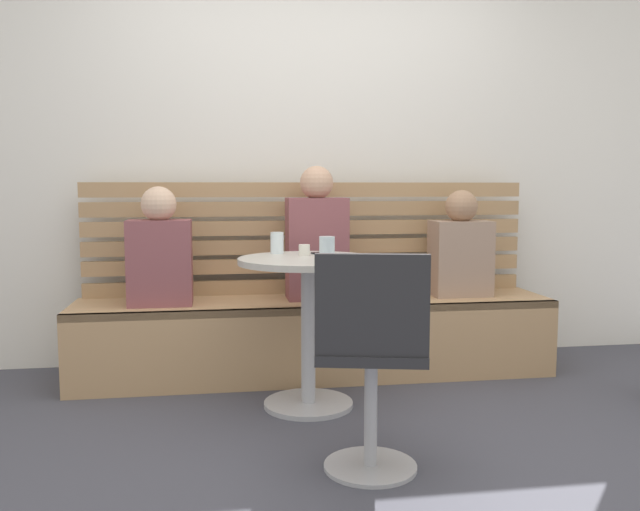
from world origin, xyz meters
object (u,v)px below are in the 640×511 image
(cup_glass_tall, at_px, (327,250))
(plate_small, at_px, (332,257))
(person_adult, at_px, (317,240))
(white_chair, at_px, (371,355))
(phone_on_table, at_px, (323,254))
(person_child_middle, at_px, (160,253))
(cafe_table, at_px, (308,303))
(person_child_left, at_px, (460,249))
(cup_espresso_small, at_px, (304,250))
(booth_bench, at_px, (315,337))
(cup_water_clear, at_px, (277,243))

(cup_glass_tall, bearing_deg, plate_small, 73.06)
(person_adult, bearing_deg, white_chair, -90.17)
(white_chair, height_order, phone_on_table, white_chair)
(person_adult, distance_m, person_child_middle, 0.87)
(cup_glass_tall, height_order, plate_small, cup_glass_tall)
(cafe_table, xyz_separation_m, plate_small, (0.11, -0.05, 0.23))
(white_chair, relative_size, plate_small, 5.00)
(person_child_left, relative_size, cup_espresso_small, 11.11)
(cafe_table, height_order, cup_glass_tall, cup_glass_tall)
(cup_glass_tall, bearing_deg, cafe_table, 102.77)
(person_child_left, bearing_deg, booth_bench, -178.77)
(white_chair, height_order, cup_glass_tall, cup_glass_tall)
(booth_bench, xyz_separation_m, white_chair, (0.01, -1.35, 0.24))
(plate_small, bearing_deg, person_adult, 88.39)
(cafe_table, bearing_deg, person_child_left, 29.38)
(person_adult, bearing_deg, phone_on_table, -94.29)
(cup_water_clear, xyz_separation_m, phone_on_table, (0.22, -0.10, -0.05))
(person_adult, distance_m, phone_on_table, 0.45)
(cup_water_clear, bearing_deg, person_child_left, 16.56)
(person_child_middle, bearing_deg, white_chair, -56.81)
(person_adult, bearing_deg, cafe_table, -102.61)
(plate_small, bearing_deg, white_chair, -88.99)
(cup_espresso_small, relative_size, phone_on_table, 0.40)
(booth_bench, bearing_deg, white_chair, -89.66)
(cup_glass_tall, bearing_deg, cup_water_clear, 111.84)
(person_adult, relative_size, plate_small, 4.46)
(booth_bench, height_order, cup_espresso_small, cup_espresso_small)
(booth_bench, bearing_deg, plate_small, -90.52)
(cup_water_clear, bearing_deg, booth_bench, 51.85)
(white_chair, height_order, cup_espresso_small, white_chair)
(person_child_left, relative_size, phone_on_table, 4.44)
(cup_espresso_small, bearing_deg, white_chair, -81.95)
(cafe_table, bearing_deg, person_adult, 77.39)
(booth_bench, relative_size, cafe_table, 3.65)
(cup_espresso_small, distance_m, cup_water_clear, 0.18)
(booth_bench, distance_m, cup_espresso_small, 0.71)
(cafe_table, relative_size, plate_small, 4.35)
(white_chair, relative_size, cup_espresso_small, 15.18)
(person_adult, relative_size, phone_on_table, 5.42)
(cup_water_clear, relative_size, phone_on_table, 0.79)
(cafe_table, height_order, person_child_left, person_child_left)
(white_chair, distance_m, plate_small, 0.81)
(person_adult, height_order, cup_espresso_small, person_adult)
(cafe_table, xyz_separation_m, cup_water_clear, (-0.13, 0.22, 0.28))
(plate_small, height_order, phone_on_table, plate_small)
(person_child_left, xyz_separation_m, cup_espresso_small, (-0.99, -0.45, 0.05))
(white_chair, relative_size, person_child_middle, 1.32)
(cafe_table, relative_size, cup_glass_tall, 6.17)
(cup_espresso_small, bearing_deg, cup_glass_tall, -80.05)
(cafe_table, relative_size, cup_water_clear, 6.73)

